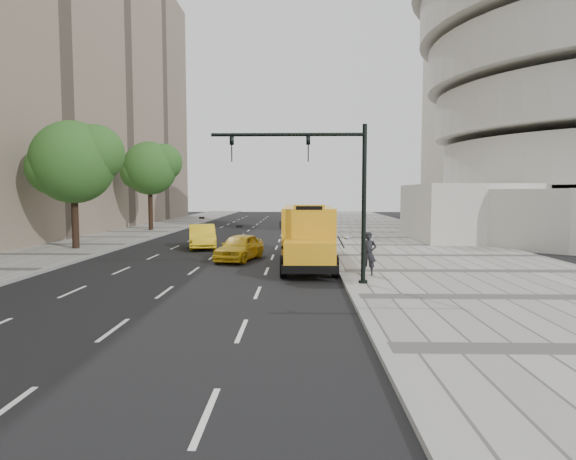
{
  "coord_description": "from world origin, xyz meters",
  "views": [
    {
      "loc": [
        4.05,
        -27.72,
        3.7
      ],
      "look_at": [
        3.5,
        -4.0,
        1.9
      ],
      "focal_mm": 30.0,
      "sensor_mm": 36.0,
      "label": 1
    }
  ],
  "objects_px": {
    "tree_c": "(151,168)",
    "taxi_far": "(202,236)",
    "tree_b": "(75,162)",
    "traffic_signal": "(328,184)",
    "pedestrian": "(368,253)",
    "taxi_near": "(240,247)",
    "school_bus": "(307,229)"
  },
  "relations": [
    {
      "from": "tree_b",
      "to": "traffic_signal",
      "type": "xyz_separation_m",
      "value": [
        15.59,
        -11.83,
        -1.67
      ]
    },
    {
      "from": "tree_c",
      "to": "taxi_far",
      "type": "xyz_separation_m",
      "value": [
        7.87,
        -14.4,
        -5.4
      ]
    },
    {
      "from": "school_bus",
      "to": "tree_c",
      "type": "bearing_deg",
      "value": 125.58
    },
    {
      "from": "taxi_far",
      "to": "pedestrian",
      "type": "bearing_deg",
      "value": -63.06
    },
    {
      "from": "taxi_near",
      "to": "pedestrian",
      "type": "height_order",
      "value": "pedestrian"
    },
    {
      "from": "tree_c",
      "to": "traffic_signal",
      "type": "xyz_separation_m",
      "value": [
        15.59,
        -27.74,
        -2.11
      ]
    },
    {
      "from": "tree_c",
      "to": "pedestrian",
      "type": "height_order",
      "value": "tree_c"
    },
    {
      "from": "taxi_near",
      "to": "tree_b",
      "type": "bearing_deg",
      "value": 172.77
    },
    {
      "from": "tree_b",
      "to": "taxi_near",
      "type": "bearing_deg",
      "value": -21.33
    },
    {
      "from": "school_bus",
      "to": "traffic_signal",
      "type": "bearing_deg",
      "value": -84.28
    },
    {
      "from": "tree_c",
      "to": "taxi_far",
      "type": "relative_size",
      "value": 1.79
    },
    {
      "from": "traffic_signal",
      "to": "school_bus",
      "type": "bearing_deg",
      "value": 95.72
    },
    {
      "from": "tree_b",
      "to": "taxi_far",
      "type": "relative_size",
      "value": 1.72
    },
    {
      "from": "traffic_signal",
      "to": "taxi_near",
      "type": "bearing_deg",
      "value": 120.73
    },
    {
      "from": "school_bus",
      "to": "taxi_far",
      "type": "distance_m",
      "value": 9.58
    },
    {
      "from": "tree_c",
      "to": "school_bus",
      "type": "relative_size",
      "value": 0.76
    },
    {
      "from": "tree_c",
      "to": "taxi_near",
      "type": "xyz_separation_m",
      "value": [
        11.15,
        -20.26,
        -5.46
      ]
    },
    {
      "from": "pedestrian",
      "to": "tree_b",
      "type": "bearing_deg",
      "value": 163.8
    },
    {
      "from": "taxi_near",
      "to": "traffic_signal",
      "type": "xyz_separation_m",
      "value": [
        4.45,
        -7.48,
        3.36
      ]
    },
    {
      "from": "taxi_far",
      "to": "tree_c",
      "type": "bearing_deg",
      "value": 105.66
    },
    {
      "from": "taxi_far",
      "to": "pedestrian",
      "type": "height_order",
      "value": "pedestrian"
    },
    {
      "from": "taxi_far",
      "to": "school_bus",
      "type": "bearing_deg",
      "value": -55.44
    },
    {
      "from": "tree_c",
      "to": "traffic_signal",
      "type": "relative_size",
      "value": 1.36
    },
    {
      "from": "tree_c",
      "to": "pedestrian",
      "type": "bearing_deg",
      "value": -55.96
    },
    {
      "from": "tree_b",
      "to": "taxi_near",
      "type": "distance_m",
      "value": 12.98
    },
    {
      "from": "tree_c",
      "to": "taxi_near",
      "type": "relative_size",
      "value": 2.03
    },
    {
      "from": "school_bus",
      "to": "taxi_near",
      "type": "height_order",
      "value": "school_bus"
    },
    {
      "from": "tree_c",
      "to": "taxi_far",
      "type": "distance_m",
      "value": 17.27
    },
    {
      "from": "tree_b",
      "to": "taxi_far",
      "type": "xyz_separation_m",
      "value": [
        7.87,
        1.51,
        -4.96
      ]
    },
    {
      "from": "tree_c",
      "to": "school_bus",
      "type": "distance_m",
      "value": 25.99
    },
    {
      "from": "taxi_far",
      "to": "traffic_signal",
      "type": "height_order",
      "value": "traffic_signal"
    },
    {
      "from": "tree_c",
      "to": "school_bus",
      "type": "height_order",
      "value": "tree_c"
    }
  ]
}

